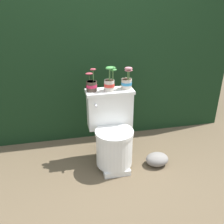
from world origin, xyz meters
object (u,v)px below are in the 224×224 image
(potted_plant_midleft, at_px, (110,82))
(garden_stone, at_px, (157,159))
(potted_plant_left, at_px, (92,85))
(toilet, at_px, (113,133))
(potted_plant_middle, at_px, (127,81))

(potted_plant_midleft, xyz_separation_m, garden_stone, (0.44, -0.26, -0.78))
(potted_plant_left, distance_m, potted_plant_midleft, 0.18)
(toilet, bearing_deg, potted_plant_middle, 39.42)
(toilet, relative_size, potted_plant_left, 3.44)
(potted_plant_midleft, height_order, potted_plant_middle, potted_plant_midleft)
(toilet, xyz_separation_m, potted_plant_middle, (0.17, 0.14, 0.49))
(garden_stone, bearing_deg, potted_plant_middle, 134.10)
(potted_plant_left, relative_size, potted_plant_middle, 0.99)
(potted_plant_left, height_order, garden_stone, potted_plant_left)
(toilet, xyz_separation_m, potted_plant_midleft, (-0.00, 0.12, 0.50))
(potted_plant_middle, relative_size, garden_stone, 0.95)
(toilet, bearing_deg, garden_stone, -16.78)
(toilet, height_order, potted_plant_midleft, potted_plant_midleft)
(toilet, distance_m, potted_plant_left, 0.53)
(potted_plant_midleft, bearing_deg, garden_stone, -29.85)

